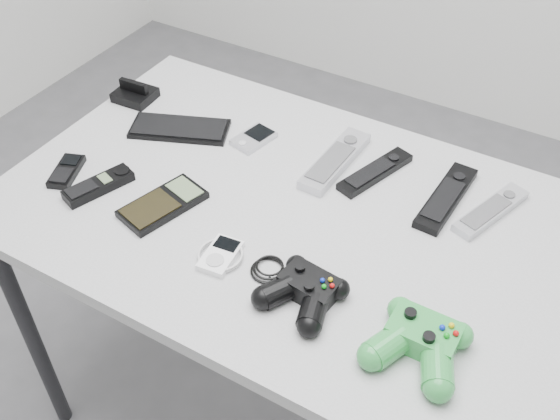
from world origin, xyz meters
The scene contains 14 objects.
desk centered at (0.05, 0.07, 0.70)m, with size 1.15×0.74×0.77m.
pda_keyboard centered at (-0.29, 0.18, 0.78)m, with size 0.22×0.09×0.01m, color black.
dock_bracket centered at (-0.47, 0.23, 0.80)m, with size 0.09×0.08×0.05m, color black.
pda centered at (-0.13, 0.23, 0.78)m, with size 0.06×0.10×0.02m, color #B6B6BE.
remote_silver_a centered at (0.07, 0.24, 0.78)m, with size 0.06×0.23×0.02m, color #B6B6BE.
remote_black_a centered at (0.16, 0.26, 0.78)m, with size 0.04×0.19×0.02m, color black.
remote_black_b centered at (0.31, 0.25, 0.78)m, with size 0.05×0.22×0.02m, color black.
remote_silver_b centered at (0.40, 0.26, 0.78)m, with size 0.04×0.19×0.02m, color #B4B4BB.
mobile_phone centered at (-0.41, -0.07, 0.78)m, with size 0.05×0.10×0.02m, color black.
cordless_handset centered at (-0.31, -0.07, 0.78)m, with size 0.05×0.15×0.02m, color black.
calculator centered at (-0.17, -0.05, 0.78)m, with size 0.09×0.17×0.02m, color black.
mp3_player centered at (0.01, -0.11, 0.78)m, with size 0.09×0.09×0.02m, color white.
controller_black centered at (0.19, -0.11, 0.79)m, with size 0.24×0.15×0.05m, color black, non-canonical shape.
controller_green centered at (0.40, -0.12, 0.80)m, with size 0.16×0.17×0.05m, color #24873B, non-canonical shape.
Camera 1 is at (0.52, -0.77, 1.65)m, focal length 42.00 mm.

